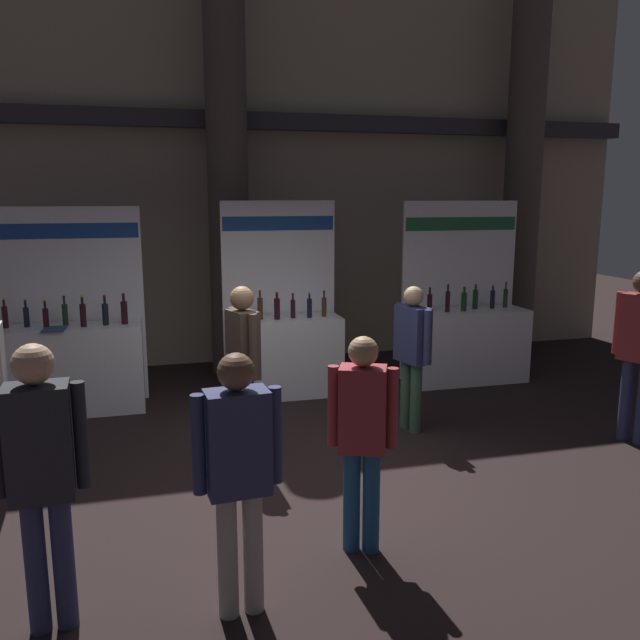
# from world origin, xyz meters

# --- Properties ---
(ground_plane) EXTENTS (26.47, 26.47, 0.00)m
(ground_plane) POSITION_xyz_m (0.00, 0.00, 0.00)
(ground_plane) COLOR black
(hall_colonnade) EXTENTS (13.24, 1.16, 6.57)m
(hall_colonnade) POSITION_xyz_m (0.00, 4.22, 3.22)
(hall_colonnade) COLOR tan
(hall_colonnade) RESTS_ON ground_plane
(exhibitor_booth_0) EXTENTS (1.78, 0.71, 2.42)m
(exhibitor_booth_0) POSITION_xyz_m (-2.09, 2.33, 0.62)
(exhibitor_booth_0) COLOR white
(exhibitor_booth_0) RESTS_ON ground_plane
(exhibitor_booth_1) EXTENTS (1.49, 0.66, 2.48)m
(exhibitor_booth_1) POSITION_xyz_m (0.52, 2.36, 0.62)
(exhibitor_booth_1) COLOR white
(exhibitor_booth_1) RESTS_ON ground_plane
(exhibitor_booth_2) EXTENTS (1.70, 0.66, 2.47)m
(exhibitor_booth_2) POSITION_xyz_m (3.08, 2.33, 0.62)
(exhibitor_booth_2) COLOR white
(exhibitor_booth_2) RESTS_ON ground_plane
(visitor_0) EXTENTS (0.52, 0.27, 1.74)m
(visitor_0) POSITION_xyz_m (-1.77, -1.90, 1.04)
(visitor_0) COLOR navy
(visitor_0) RESTS_ON ground_plane
(visitor_2) EXTENTS (0.34, 0.52, 1.81)m
(visitor_2) POSITION_xyz_m (3.69, -0.24, 1.08)
(visitor_2) COLOR navy
(visitor_2) RESTS_ON ground_plane
(visitor_3) EXTENTS (0.31, 0.48, 1.71)m
(visitor_3) POSITION_xyz_m (-0.30, 0.35, 1.00)
(visitor_3) COLOR navy
(visitor_3) RESTS_ON ground_plane
(visitor_5) EXTENTS (0.30, 0.57, 1.60)m
(visitor_5) POSITION_xyz_m (1.58, 0.69, 0.94)
(visitor_5) COLOR #33563D
(visitor_5) RESTS_ON ground_plane
(visitor_6) EXTENTS (0.46, 0.33, 1.59)m
(visitor_6) POSITION_xyz_m (0.27, -1.54, 0.93)
(visitor_6) COLOR navy
(visitor_6) RESTS_ON ground_plane
(visitor_7) EXTENTS (0.54, 0.26, 1.65)m
(visitor_7) POSITION_xyz_m (-0.67, -2.04, 0.98)
(visitor_7) COLOR #ADA393
(visitor_7) RESTS_ON ground_plane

